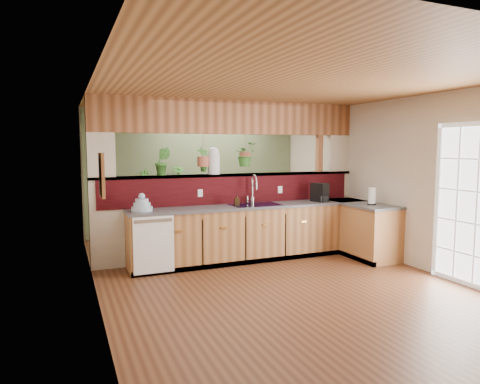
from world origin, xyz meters
name	(u,v)px	position (x,y,z in m)	size (l,w,h in m)	color
ground	(268,277)	(0.00, 0.00, 0.00)	(4.60, 7.00, 0.01)	#4E2B18
ceiling	(269,90)	(0.00, 0.00, 2.60)	(4.60, 7.00, 0.01)	brown
wall_back	(196,172)	(0.00, 3.50, 1.30)	(4.60, 0.02, 2.60)	beige
wall_left	(94,192)	(-2.30, 0.00, 1.30)	(0.02, 7.00, 2.60)	beige
wall_right	(398,181)	(2.30, 0.00, 1.30)	(0.02, 7.00, 2.60)	beige
pass_through_partition	(234,186)	(0.03, 1.35, 1.19)	(4.60, 0.21, 2.60)	beige
pass_through_ledge	(233,175)	(0.00, 1.35, 1.37)	(4.60, 0.21, 0.04)	brown
header_beam	(233,117)	(0.00, 1.35, 2.33)	(4.60, 0.15, 0.55)	brown
sage_backwall	(196,172)	(0.00, 3.48, 1.30)	(4.55, 0.02, 2.55)	#5D6F4C
countertop	(290,230)	(0.84, 0.87, 0.45)	(4.14, 1.52, 0.90)	#915C32
dishwasher	(154,245)	(-1.48, 0.66, 0.46)	(0.58, 0.03, 0.82)	white
navy_sink	(255,209)	(0.25, 0.98, 0.82)	(0.82, 0.50, 0.18)	black
french_door	(466,207)	(2.27, -1.30, 1.05)	(0.06, 1.02, 2.16)	white
framed_print	(102,175)	(-2.27, -0.80, 1.55)	(0.04, 0.35, 0.45)	#915C32
faucet	(253,188)	(0.28, 1.13, 1.16)	(0.21, 0.21, 0.49)	#B7B7B2
dish_stack	(142,206)	(-1.58, 0.96, 0.98)	(0.31, 0.31, 0.27)	#A5BAD6
soap_dispenser	(237,200)	(-0.06, 1.01, 0.99)	(0.08, 0.08, 0.17)	#352513
coffee_maker	(320,193)	(1.44, 0.90, 1.05)	(0.17, 0.29, 0.32)	black
paper_towel	(372,196)	(2.01, 0.25, 1.04)	(0.14, 0.14, 0.30)	black
glass_jar	(214,161)	(-0.33, 1.35, 1.61)	(0.20, 0.20, 0.44)	silver
ledge_plant_left	(163,162)	(-1.18, 1.35, 1.61)	(0.24, 0.20, 0.44)	#2E6623
hanging_plant_a	(203,151)	(-0.52, 1.35, 1.77)	(0.25, 0.21, 0.53)	brown
hanging_plant_b	(245,144)	(0.23, 1.35, 1.89)	(0.44, 0.41, 0.52)	brown
shelving_console	(166,213)	(-0.72, 3.25, 0.50)	(1.44, 0.38, 0.96)	black
shelf_plant_a	(145,180)	(-1.12, 3.25, 1.19)	(0.22, 0.15, 0.42)	#2E6623
shelf_plant_b	(178,177)	(-0.45, 3.25, 1.22)	(0.27, 0.27, 0.48)	#2E6623
floor_plant	(268,220)	(1.08, 2.18, 0.40)	(0.72, 0.63, 0.80)	#2E6623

